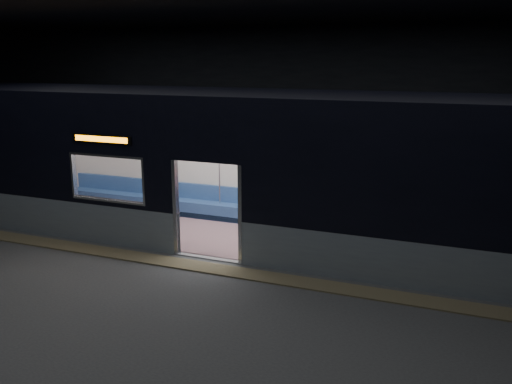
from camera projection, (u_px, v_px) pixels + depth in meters
The scene contains 7 objects.
station_floor at pixel (184, 277), 10.35m from camera, with size 24.00×14.00×0.01m, color #47494C.
station_envelope at pixel (177, 82), 9.46m from camera, with size 24.00×14.00×5.00m.
tactile_strip at pixel (197, 266), 10.84m from camera, with size 22.80×0.50×0.03m, color #8C7F59.
metro_car at pixel (236, 159), 12.20m from camera, with size 18.00×3.04×3.35m.
passenger at pixel (293, 197), 12.98m from camera, with size 0.48×0.77×1.45m.
handbag at pixel (288, 205), 12.80m from camera, with size 0.29×0.25×0.14m, color black.
transit_map at pixel (361, 172), 12.55m from camera, with size 1.04×0.03×0.68m, color white.
Camera 1 is at (4.82, -8.46, 4.10)m, focal length 38.00 mm.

